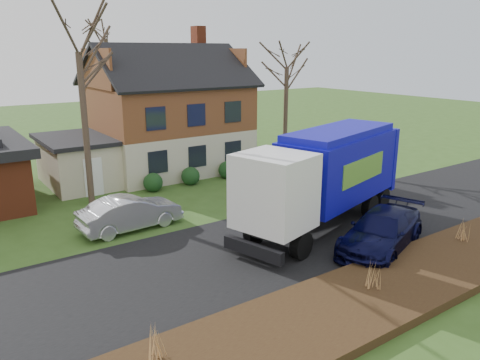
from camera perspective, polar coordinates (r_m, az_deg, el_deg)
ground at (r=19.68m, az=4.75°, el=-7.54°), size 120.00×120.00×0.00m
road at (r=19.67m, az=4.75°, el=-7.51°), size 80.00×7.00×0.02m
mulch_verge at (r=16.30m, az=16.97°, el=-12.78°), size 80.00×3.50×0.30m
main_house at (r=30.95m, az=-9.58°, el=8.54°), size 12.95×8.95×9.26m
garbage_truck at (r=20.98m, az=10.45°, el=0.89°), size 10.39×5.28×4.30m
silver_sedan at (r=21.30m, az=-13.22°, el=-3.91°), size 4.66×1.89×1.50m
navy_wagon at (r=19.51m, az=16.87°, el=-5.97°), size 5.71×3.78×1.54m
tree_front_west at (r=24.37m, az=-19.34°, el=17.16°), size 3.57×3.57×10.60m
tree_front_east at (r=32.55m, az=5.78°, el=15.44°), size 3.40×3.40×9.43m
tree_back at (r=39.67m, az=-16.18°, el=17.84°), size 3.66×3.66×11.60m
grass_clump_west at (r=12.30m, az=-10.19°, el=-18.84°), size 0.38×0.32×1.02m
grass_clump_mid at (r=15.82m, az=15.96°, el=-11.12°), size 0.33×0.27×0.93m
grass_clump_east at (r=20.88m, az=25.56°, el=-5.53°), size 0.35×0.29×0.87m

